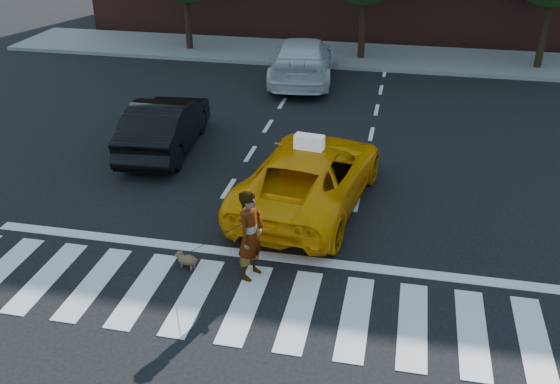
% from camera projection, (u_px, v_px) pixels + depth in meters
% --- Properties ---
extents(ground, '(120.00, 120.00, 0.00)m').
position_uv_depth(ground, '(246.00, 303.00, 11.38)').
color(ground, black).
rests_on(ground, ground).
extents(crosswalk, '(13.00, 2.40, 0.01)m').
position_uv_depth(crosswalk, '(246.00, 303.00, 11.38)').
color(crosswalk, silver).
rests_on(crosswalk, ground).
extents(stop_line, '(12.00, 0.30, 0.01)m').
position_uv_depth(stop_line, '(266.00, 256.00, 12.77)').
color(stop_line, silver).
rests_on(stop_line, ground).
extents(sidewalk_far, '(30.00, 4.00, 0.15)m').
position_uv_depth(sidewalk_far, '(350.00, 55.00, 26.59)').
color(sidewalk_far, slate).
rests_on(sidewalk_far, ground).
extents(taxi, '(3.20, 5.67, 1.49)m').
position_uv_depth(taxi, '(310.00, 175.00, 14.48)').
color(taxi, '#FFA105').
rests_on(taxi, ground).
extents(black_sedan, '(1.95, 4.60, 1.48)m').
position_uv_depth(black_sedan, '(165.00, 125.00, 17.40)').
color(black_sedan, black).
rests_on(black_sedan, ground).
extents(white_suv, '(2.77, 5.71, 1.60)m').
position_uv_depth(white_suv, '(302.00, 60.00, 23.24)').
color(white_suv, silver).
rests_on(white_suv, ground).
extents(woman, '(0.63, 0.77, 1.83)m').
position_uv_depth(woman, '(251.00, 235.00, 11.73)').
color(woman, '#999999').
rests_on(woman, ground).
extents(dog, '(0.54, 0.32, 0.31)m').
position_uv_depth(dog, '(186.00, 259.00, 12.34)').
color(dog, '#976B4C').
rests_on(dog, ground).
extents(taxi_sign, '(0.68, 0.37, 0.32)m').
position_uv_depth(taxi_sign, '(309.00, 142.00, 13.89)').
color(taxi_sign, white).
rests_on(taxi_sign, taxi).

